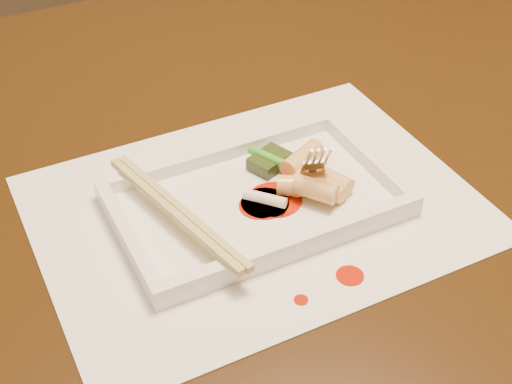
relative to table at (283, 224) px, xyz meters
name	(u,v)px	position (x,y,z in m)	size (l,w,h in m)	color
table	(283,224)	(0.00, 0.00, 0.00)	(1.40, 0.90, 0.75)	black
placemat	(256,207)	(-0.07, -0.07, 0.10)	(0.40, 0.30, 0.00)	white
sauce_splatter_a	(350,276)	(-0.04, -0.18, 0.10)	(0.02, 0.02, 0.00)	#B61B05
sauce_splatter_b	(301,300)	(-0.09, -0.19, 0.10)	(0.01, 0.01, 0.00)	#B61B05
plate_base	(256,204)	(-0.07, -0.07, 0.11)	(0.26, 0.16, 0.01)	white
plate_rim_far	(222,152)	(-0.07, 0.01, 0.12)	(0.26, 0.01, 0.01)	white
plate_rim_near	(295,244)	(-0.07, -0.14, 0.12)	(0.26, 0.01, 0.01)	white
plate_rim_left	(128,236)	(-0.19, -0.07, 0.12)	(0.01, 0.14, 0.01)	white
plate_rim_right	(368,158)	(0.06, -0.07, 0.12)	(0.01, 0.14, 0.01)	white
veg_piece	(269,161)	(-0.03, -0.03, 0.12)	(0.04, 0.03, 0.01)	black
scallion_white	(265,198)	(-0.07, -0.08, 0.12)	(0.01, 0.01, 0.04)	#EAEACC
scallion_green	(286,165)	(-0.03, -0.05, 0.12)	(0.01, 0.01, 0.09)	#2D8B16
chopstick_a	(172,212)	(-0.15, -0.07, 0.13)	(0.01, 0.19, 0.01)	tan
chopstick_b	(181,210)	(-0.14, -0.07, 0.13)	(0.01, 0.19, 0.01)	tan
fork	(315,105)	(0.00, -0.05, 0.18)	(0.09, 0.10, 0.14)	silver
sauce_blob_0	(275,200)	(-0.05, -0.07, 0.11)	(0.05, 0.05, 0.00)	#B61B05
sauce_blob_1	(259,206)	(-0.07, -0.07, 0.11)	(0.04, 0.04, 0.00)	#B61B05
sauce_blob_2	(265,203)	(-0.06, -0.07, 0.11)	(0.04, 0.04, 0.00)	#B61B05
rice_cake_0	(330,179)	(0.00, -0.08, 0.12)	(0.02, 0.02, 0.04)	#EEC66F
rice_cake_1	(303,176)	(-0.02, -0.07, 0.12)	(0.02, 0.02, 0.04)	#EEC66F
rice_cake_2	(316,189)	(-0.02, -0.09, 0.13)	(0.02, 0.02, 0.04)	#EEC66F
rice_cake_3	(301,186)	(-0.03, -0.08, 0.12)	(0.02, 0.02, 0.04)	#EEC66F
rice_cake_4	(321,184)	(-0.01, -0.08, 0.12)	(0.02, 0.02, 0.05)	#EEC66F
rice_cake_5	(302,158)	(-0.01, -0.05, 0.13)	(0.02, 0.02, 0.05)	#EEC66F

